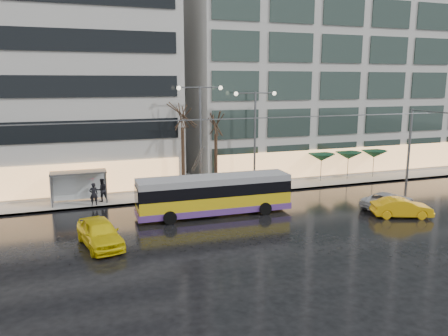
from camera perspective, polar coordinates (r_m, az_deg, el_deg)
name	(u,v)px	position (r m, az deg, el deg)	size (l,w,h in m)	color
ground	(219,237)	(27.57, -0.71, -8.98)	(140.00, 140.00, 0.00)	black
sidewalk	(192,184)	(40.98, -4.26, -2.14)	(80.00, 10.00, 0.15)	gray
kerb	(207,197)	(36.36, -2.24, -3.85)	(80.00, 0.10, 0.15)	slate
building_right	(326,53)	(51.43, 13.20, 14.42)	(32.00, 14.00, 25.00)	#B2B0AA
trolleybus	(214,196)	(31.56, -1.26, -3.69)	(11.20, 4.47, 5.17)	gold
catenary	(198,150)	(34.17, -3.35, 2.33)	(42.24, 5.12, 7.00)	#595B60
bus_shelter	(74,180)	(36.04, -19.05, -1.51)	(4.20, 1.60, 2.51)	#595B60
street_lamp_near	(200,124)	(36.96, -3.11, 5.72)	(3.96, 0.36, 9.03)	#595B60
street_lamp_far	(255,126)	(38.66, 4.07, 5.54)	(3.96, 0.36, 8.53)	#595B60
tree_a	(182,111)	(36.68, -5.48, 7.37)	(3.20, 3.20, 8.40)	black
tree_b	(216,119)	(37.74, -1.08, 6.47)	(3.20, 3.20, 7.70)	black
parasol_a	(321,157)	(42.49, 12.61, 1.37)	(2.50, 2.50, 2.65)	#595B60
parasol_b	(348,156)	(44.13, 15.93, 1.56)	(2.50, 2.50, 2.65)	#595B60
parasol_c	(374,154)	(45.91, 19.01, 1.74)	(2.50, 2.50, 2.65)	#595B60
taxi_a	(100,233)	(26.86, -15.91, -8.14)	(1.92, 4.77, 1.63)	yellow
taxi_b	(402,208)	(33.72, 22.18, -4.82)	(1.45, 4.16, 1.37)	#FFB60D
sedan_silver	(388,201)	(35.51, 20.63, -4.00)	(2.12, 4.61, 1.28)	#B4B4B9
pedestrian_a	(93,187)	(34.89, -16.71, -2.42)	(1.08, 1.10, 2.19)	black
pedestrian_b	(102,190)	(35.97, -15.66, -2.78)	(1.04, 0.90, 1.86)	black
pedestrian_c	(64,186)	(37.22, -20.17, -2.25)	(1.31, 0.89, 2.11)	black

